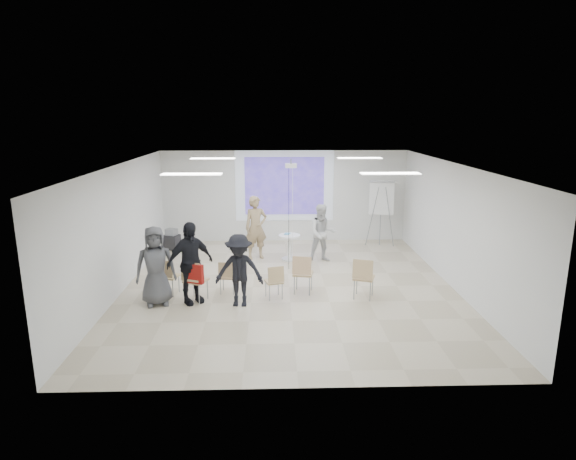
{
  "coord_description": "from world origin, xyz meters",
  "views": [
    {
      "loc": [
        -0.37,
        -11.16,
        4.14
      ],
      "look_at": [
        0.0,
        0.8,
        1.25
      ],
      "focal_mm": 30.0,
      "sensor_mm": 36.0,
      "label": 1
    }
  ],
  "objects_px": {
    "player_right": "(322,230)",
    "laptop": "(228,275)",
    "chair_left_mid": "(194,278)",
    "chair_right_far": "(363,275)",
    "pedestal_table": "(289,246)",
    "flipchart_easel": "(382,198)",
    "audience_mid": "(239,266)",
    "audience_left": "(190,257)",
    "chair_center": "(275,279)",
    "audience_outer": "(155,261)",
    "chair_far_left": "(167,274)",
    "av_cart": "(172,240)",
    "player_left": "(256,223)",
    "chair_right_inner": "(303,271)",
    "chair_left_inner": "(227,275)"
  },
  "relations": [
    {
      "from": "chair_left_mid",
      "to": "flipchart_easel",
      "type": "distance_m",
      "value": 7.02
    },
    {
      "from": "pedestal_table",
      "to": "player_right",
      "type": "relative_size",
      "value": 0.42
    },
    {
      "from": "chair_right_inner",
      "to": "player_left",
      "type": "bearing_deg",
      "value": 123.81
    },
    {
      "from": "chair_center",
      "to": "laptop",
      "type": "height_order",
      "value": "chair_center"
    },
    {
      "from": "chair_right_far",
      "to": "audience_outer",
      "type": "bearing_deg",
      "value": -158.84
    },
    {
      "from": "chair_right_far",
      "to": "flipchart_easel",
      "type": "height_order",
      "value": "flipchart_easel"
    },
    {
      "from": "pedestal_table",
      "to": "chair_right_inner",
      "type": "xyz_separation_m",
      "value": [
        0.22,
        -2.73,
        0.13
      ]
    },
    {
      "from": "pedestal_table",
      "to": "laptop",
      "type": "xyz_separation_m",
      "value": [
        -1.54,
        -2.58,
        -0.0
      ]
    },
    {
      "from": "chair_left_inner",
      "to": "chair_center",
      "type": "bearing_deg",
      "value": -12.59
    },
    {
      "from": "chair_far_left",
      "to": "laptop",
      "type": "relative_size",
      "value": 3.0
    },
    {
      "from": "chair_center",
      "to": "chair_left_inner",
      "type": "bearing_deg",
      "value": 144.79
    },
    {
      "from": "chair_center",
      "to": "flipchart_easel",
      "type": "bearing_deg",
      "value": 36.47
    },
    {
      "from": "chair_left_mid",
      "to": "av_cart",
      "type": "distance_m",
      "value": 4.58
    },
    {
      "from": "player_left",
      "to": "chair_right_far",
      "type": "xyz_separation_m",
      "value": [
        2.55,
        -3.31,
        -0.48
      ]
    },
    {
      "from": "chair_center",
      "to": "audience_outer",
      "type": "bearing_deg",
      "value": 168.35
    },
    {
      "from": "player_right",
      "to": "pedestal_table",
      "type": "bearing_deg",
      "value": 166.5
    },
    {
      "from": "chair_far_left",
      "to": "audience_mid",
      "type": "bearing_deg",
      "value": -6.66
    },
    {
      "from": "chair_left_inner",
      "to": "chair_right_inner",
      "type": "xyz_separation_m",
      "value": [
        1.77,
        -0.06,
        0.09
      ]
    },
    {
      "from": "chair_right_inner",
      "to": "audience_left",
      "type": "relative_size",
      "value": 0.44
    },
    {
      "from": "pedestal_table",
      "to": "player_left",
      "type": "xyz_separation_m",
      "value": [
        -0.97,
        0.2,
        0.62
      ]
    },
    {
      "from": "pedestal_table",
      "to": "audience_left",
      "type": "xyz_separation_m",
      "value": [
        -2.31,
        -3.19,
        0.64
      ]
    },
    {
      "from": "player_right",
      "to": "chair_right_far",
      "type": "height_order",
      "value": "player_right"
    },
    {
      "from": "player_right",
      "to": "flipchart_easel",
      "type": "relative_size",
      "value": 0.87
    },
    {
      "from": "pedestal_table",
      "to": "audience_mid",
      "type": "height_order",
      "value": "audience_mid"
    },
    {
      "from": "player_right",
      "to": "laptop",
      "type": "distance_m",
      "value": 3.51
    },
    {
      "from": "player_left",
      "to": "av_cart",
      "type": "distance_m",
      "value": 2.94
    },
    {
      "from": "chair_center",
      "to": "laptop",
      "type": "relative_size",
      "value": 2.75
    },
    {
      "from": "audience_outer",
      "to": "av_cart",
      "type": "xyz_separation_m",
      "value": [
        -0.58,
        4.46,
        -0.69
      ]
    },
    {
      "from": "chair_left_mid",
      "to": "chair_right_inner",
      "type": "xyz_separation_m",
      "value": [
        2.47,
        0.43,
        -0.01
      ]
    },
    {
      "from": "chair_left_mid",
      "to": "chair_right_far",
      "type": "xyz_separation_m",
      "value": [
        3.83,
        0.06,
        0.0
      ]
    },
    {
      "from": "player_left",
      "to": "audience_mid",
      "type": "xyz_separation_m",
      "value": [
        -0.25,
        -3.6,
        -0.13
      ]
    },
    {
      "from": "chair_left_mid",
      "to": "chair_right_far",
      "type": "height_order",
      "value": "chair_right_far"
    },
    {
      "from": "chair_right_far",
      "to": "audience_left",
      "type": "relative_size",
      "value": 0.45
    },
    {
      "from": "chair_right_inner",
      "to": "chair_right_far",
      "type": "xyz_separation_m",
      "value": [
        1.36,
        -0.37,
        0.01
      ]
    },
    {
      "from": "laptop",
      "to": "chair_center",
      "type": "bearing_deg",
      "value": 163.29
    },
    {
      "from": "chair_left_mid",
      "to": "laptop",
      "type": "height_order",
      "value": "chair_left_mid"
    },
    {
      "from": "player_right",
      "to": "chair_right_inner",
      "type": "bearing_deg",
      "value": -110.21
    },
    {
      "from": "player_right",
      "to": "audience_mid",
      "type": "distance_m",
      "value": 3.9
    },
    {
      "from": "chair_left_inner",
      "to": "audience_mid",
      "type": "distance_m",
      "value": 0.92
    },
    {
      "from": "player_left",
      "to": "audience_left",
      "type": "xyz_separation_m",
      "value": [
        -1.34,
        -3.4,
        0.02
      ]
    },
    {
      "from": "chair_right_far",
      "to": "chair_right_inner",
      "type": "bearing_deg",
      "value": -176.18
    },
    {
      "from": "pedestal_table",
      "to": "chair_left_mid",
      "type": "height_order",
      "value": "chair_left_mid"
    },
    {
      "from": "chair_left_inner",
      "to": "laptop",
      "type": "relative_size",
      "value": 2.73
    },
    {
      "from": "chair_far_left",
      "to": "audience_mid",
      "type": "distance_m",
      "value": 1.89
    },
    {
      "from": "laptop",
      "to": "av_cart",
      "type": "height_order",
      "value": "av_cart"
    },
    {
      "from": "chair_right_far",
      "to": "audience_outer",
      "type": "xyz_separation_m",
      "value": [
        -4.64,
        -0.16,
        0.42
      ]
    },
    {
      "from": "chair_far_left",
      "to": "chair_right_inner",
      "type": "height_order",
      "value": "chair_right_inner"
    },
    {
      "from": "av_cart",
      "to": "laptop",
      "type": "bearing_deg",
      "value": -40.26
    },
    {
      "from": "chair_right_inner",
      "to": "chair_center",
      "type": "bearing_deg",
      "value": -142.32
    },
    {
      "from": "chair_left_inner",
      "to": "chair_center",
      "type": "distance_m",
      "value": 1.18
    }
  ]
}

